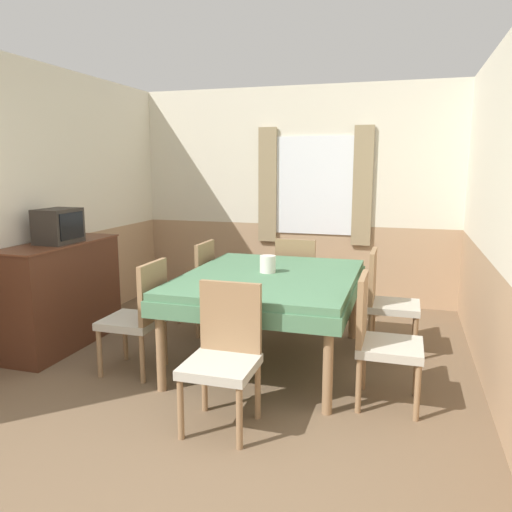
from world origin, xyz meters
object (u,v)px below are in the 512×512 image
object	(u,v)px
chair_right_far	(386,298)
chair_right_near	(380,337)
dining_table	(270,286)
sideboard	(62,294)
chair_head_near	(224,352)
chair_head_window	(297,278)
tv	(58,226)
chair_left_near	(140,314)
vase	(268,264)
chair_left_far	(194,284)

from	to	relation	value
chair_right_far	chair_right_near	world-z (taller)	same
dining_table	sideboard	bearing A→B (deg)	-174.55
chair_head_near	chair_head_window	size ratio (longest dim) A/B	1.00
tv	chair_head_near	bearing A→B (deg)	-25.29
chair_head_near	sideboard	size ratio (longest dim) A/B	0.72
chair_left_near	dining_table	bearing A→B (deg)	-60.38
chair_left_near	vase	bearing A→B (deg)	-56.31
chair_head_window	tv	world-z (taller)	tv
tv	chair_right_near	bearing A→B (deg)	-6.41
chair_right_near	dining_table	bearing A→B (deg)	-119.62
chair_left_near	tv	world-z (taller)	tv
chair_left_far	chair_head_near	distance (m)	1.90
chair_left_near	chair_right_near	xyz separation A→B (m)	(1.88, 0.00, 0.00)
tv	chair_left_near	bearing A→B (deg)	-18.29
dining_table	vase	bearing A→B (deg)	119.80
chair_left_near	tv	xyz separation A→B (m)	(-0.97, 0.32, 0.64)
vase	sideboard	bearing A→B (deg)	-172.47
chair_left_near	chair_head_window	world-z (taller)	same
chair_right_near	chair_head_near	size ratio (longest dim) A/B	1.00
chair_head_near	chair_head_window	xyz separation A→B (m)	(-0.00, 2.24, 0.00)
dining_table	sideboard	world-z (taller)	sideboard
tv	vase	world-z (taller)	tv
dining_table	sideboard	distance (m)	1.97
dining_table	chair_left_near	bearing A→B (deg)	-150.38
chair_head_window	chair_left_far	bearing A→B (deg)	-148.25
chair_right_near	vase	distance (m)	1.20
sideboard	vase	xyz separation A→B (m)	(1.91, 0.25, 0.34)
chair_right_near	chair_head_window	distance (m)	1.90
chair_head_window	chair_head_near	bearing A→B (deg)	-90.00
chair_head_window	tv	size ratio (longest dim) A/B	2.37
chair_left_near	vase	xyz separation A→B (m)	(0.90, 0.60, 0.35)
chair_left_near	chair_head_window	xyz separation A→B (m)	(0.94, 1.65, 0.00)
chair_right_far	chair_left_far	size ratio (longest dim) A/B	1.00
dining_table	chair_right_near	xyz separation A→B (m)	(0.94, -0.54, -0.17)
chair_left_near	chair_head_near	size ratio (longest dim) A/B	1.00
chair_left_far	tv	world-z (taller)	tv
chair_right_near	chair_head_window	bearing A→B (deg)	-150.34
chair_right_near	sideboard	xyz separation A→B (m)	(-2.89, 0.35, 0.01)
sideboard	vase	bearing A→B (deg)	7.53
chair_head_near	vase	xyz separation A→B (m)	(-0.04, 1.18, 0.35)
dining_table	chair_left_near	xyz separation A→B (m)	(-0.94, -0.54, -0.17)
chair_right_near	vase	xyz separation A→B (m)	(-0.98, 0.60, 0.35)
chair_right_far	tv	bearing A→B (deg)	-75.27
dining_table	tv	bearing A→B (deg)	-173.59
chair_left_near	vase	world-z (taller)	chair_left_near
tv	vase	bearing A→B (deg)	8.55
chair_right_near	sideboard	size ratio (longest dim) A/B	0.72
chair_right_far	chair_head_near	xyz separation A→B (m)	(-0.94, -1.65, 0.00)
dining_table	chair_head_window	distance (m)	1.13
chair_right_far	chair_head_near	distance (m)	1.90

